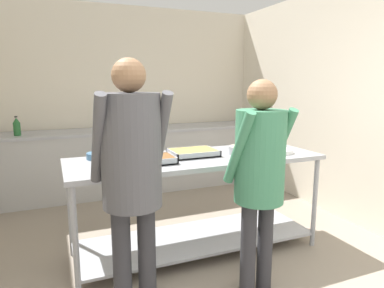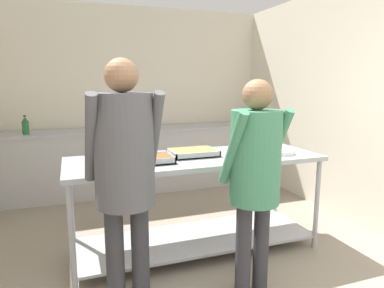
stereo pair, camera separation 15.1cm
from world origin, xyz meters
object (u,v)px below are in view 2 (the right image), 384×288
(plate_stack, at_px, (281,152))
(guest_serving_left, at_px, (255,167))
(serving_tray_roast, at_px, (146,160))
(guest_serving_right, at_px, (125,164))
(water_bottle, at_px, (25,126))
(serving_tray_vegetables, at_px, (193,153))
(sauce_pan, at_px, (243,150))
(broccoli_bowl, at_px, (98,154))

(plate_stack, relative_size, guest_serving_left, 0.16)
(serving_tray_roast, bearing_deg, guest_serving_left, -47.44)
(guest_serving_right, xyz_separation_m, water_bottle, (-0.85, 2.61, -0.03))
(serving_tray_vegetables, relative_size, sauce_pan, 1.08)
(water_bottle, bearing_deg, sauce_pan, -44.64)
(broccoli_bowl, xyz_separation_m, guest_serving_right, (0.09, -0.93, 0.12))
(serving_tray_roast, bearing_deg, serving_tray_vegetables, 16.22)
(guest_serving_right, bearing_deg, plate_stack, 19.32)
(broccoli_bowl, distance_m, sauce_pan, 1.30)
(serving_tray_vegetables, relative_size, water_bottle, 1.74)
(sauce_pan, relative_size, guest_serving_right, 0.23)
(guest_serving_right, bearing_deg, sauce_pan, 27.73)
(broccoli_bowl, height_order, plate_stack, broccoli_bowl)
(broccoli_bowl, bearing_deg, guest_serving_right, -84.18)
(serving_tray_roast, relative_size, water_bottle, 1.85)
(broccoli_bowl, xyz_separation_m, serving_tray_vegetables, (0.82, -0.19, -0.01))
(guest_serving_left, relative_size, guest_serving_right, 0.93)
(sauce_pan, bearing_deg, guest_serving_left, -111.42)
(broccoli_bowl, distance_m, serving_tray_roast, 0.48)
(serving_tray_vegetables, bearing_deg, plate_stack, -14.44)
(sauce_pan, distance_m, guest_serving_left, 0.75)
(serving_tray_roast, xyz_separation_m, plate_stack, (1.26, -0.07, -0.01))
(sauce_pan, relative_size, plate_stack, 1.52)
(guest_serving_left, bearing_deg, guest_serving_right, 174.53)
(guest_serving_left, bearing_deg, sauce_pan, 68.58)
(sauce_pan, xyz_separation_m, plate_stack, (0.36, -0.08, -0.02))
(plate_stack, distance_m, guest_serving_right, 1.62)
(serving_tray_roast, height_order, plate_stack, serving_tray_roast)
(guest_serving_left, bearing_deg, plate_stack, 44.56)
(serving_tray_vegetables, xyz_separation_m, sauce_pan, (0.44, -0.12, 0.02))
(broccoli_bowl, bearing_deg, plate_stack, -13.59)
(serving_tray_roast, bearing_deg, broccoli_bowl, 137.82)
(serving_tray_roast, height_order, guest_serving_right, guest_serving_right)
(sauce_pan, bearing_deg, broccoli_bowl, 166.16)
(sauce_pan, xyz_separation_m, guest_serving_left, (-0.28, -0.70, 0.03))
(serving_tray_roast, height_order, serving_tray_vegetables, same)
(guest_serving_right, bearing_deg, broccoli_bowl, 95.82)
(plate_stack, bearing_deg, water_bottle, 138.86)
(serving_tray_roast, xyz_separation_m, sauce_pan, (0.91, 0.01, 0.02))
(serving_tray_roast, bearing_deg, guest_serving_right, -113.43)
(serving_tray_roast, height_order, water_bottle, water_bottle)
(serving_tray_vegetables, bearing_deg, guest_serving_left, -78.66)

